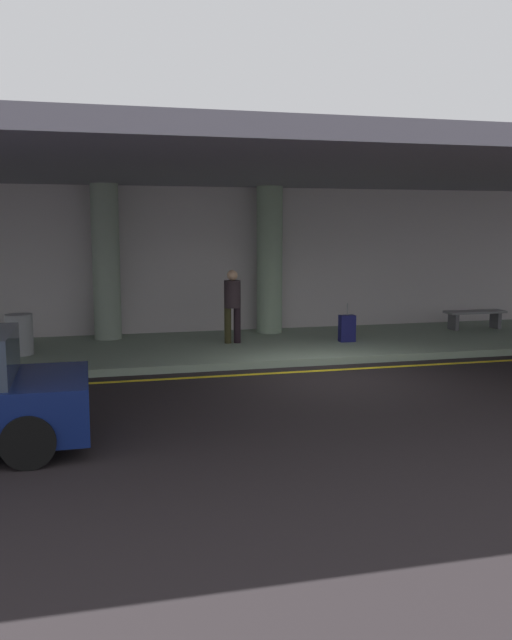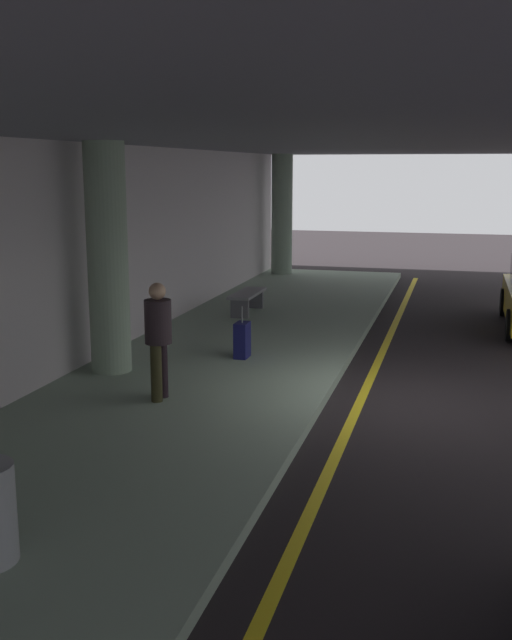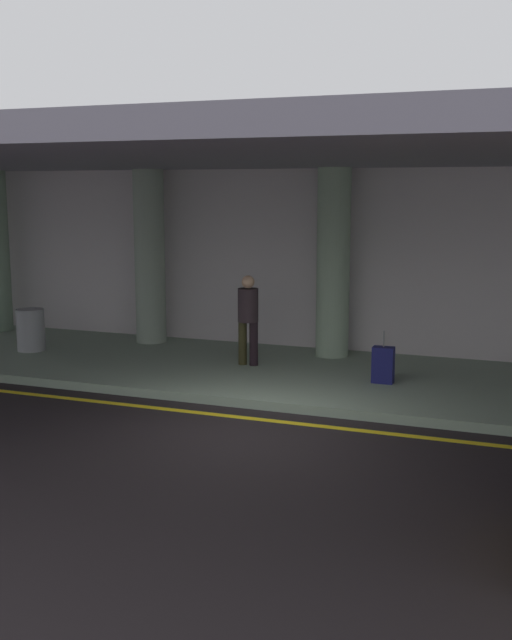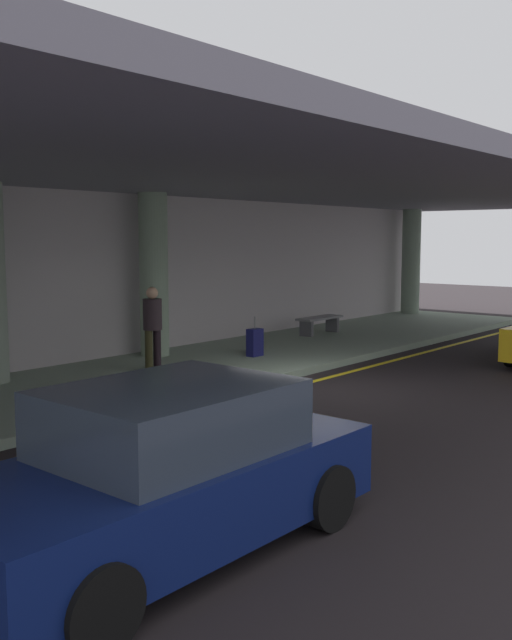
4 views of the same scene
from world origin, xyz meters
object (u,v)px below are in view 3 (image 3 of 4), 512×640
support_column_center (333,263)px  support_column_left_mid (150,257)px  suitcase_upright_secondary (383,365)px  traveler_with_luggage (248,314)px  trash_bin_steel (31,330)px

support_column_center → support_column_left_mid: bearing=180.0°
support_column_center → suitcase_upright_secondary: size_ratio=4.06×
support_column_left_mid → traveler_with_luggage: (2.75, -1.35, -0.86)m
support_column_left_mid → traveler_with_luggage: bearing=-26.2°
traveler_with_luggage → support_column_left_mid: bearing=49.8°
trash_bin_steel → traveler_with_luggage: bearing=3.9°
support_column_center → traveler_with_luggage: 2.03m
support_column_left_mid → support_column_center: (4.00, 0.00, 0.00)m
support_column_center → suitcase_upright_secondary: 2.73m
suitcase_upright_secondary → traveler_with_luggage: bearing=141.9°
support_column_center → trash_bin_steel: size_ratio=4.29×
support_column_center → trash_bin_steel: support_column_center is taller
support_column_left_mid → support_column_center: 4.00m
support_column_left_mid → suitcase_upright_secondary: 5.87m
support_column_left_mid → trash_bin_steel: support_column_left_mid is taller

